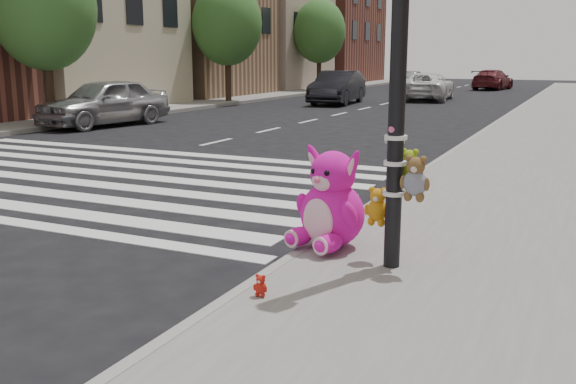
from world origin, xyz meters
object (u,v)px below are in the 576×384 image
Objects in this scene: red_teddy at (261,285)px; car_silver_far at (104,102)px; car_white_near at (427,86)px; car_dark_far at (337,87)px; pink_bunny at (330,206)px; signal_pole at (399,105)px.

car_silver_far reaches higher than red_teddy.
car_white_near is (-5.15, 27.84, 0.45)m from red_teddy.
car_dark_far reaches higher than car_silver_far.
car_dark_far is at bearing 108.19° from red_teddy.
car_silver_far reaches higher than pink_bunny.
red_teddy is at bearing -72.74° from pink_bunny.
car_dark_far is 5.40m from car_white_near.
pink_bunny is 15.12m from car_silver_far.
car_silver_far is 0.97× the size of car_dark_far.
car_silver_far is (-12.42, 10.05, -0.99)m from signal_pole.
car_dark_far is (-8.30, 23.46, 0.52)m from red_teddy.
pink_bunny is at bearing -74.59° from car_dark_far.
car_white_near reaches higher than red_teddy.
car_white_near reaches higher than pink_bunny.
signal_pole is 0.90× the size of car_silver_far.
signal_pole is 19.73× the size of red_teddy.
signal_pole reaches higher than red_teddy.
car_silver_far is at bearing 63.59° from car_white_near.
pink_bunny is 23.32m from car_dark_far.
red_teddy is at bearing 95.45° from car_white_near.
car_silver_far is 17.69m from car_white_near.
red_teddy is at bearing -75.94° from car_dark_far.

